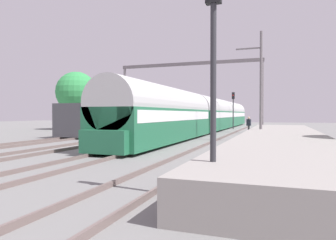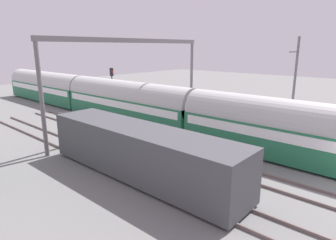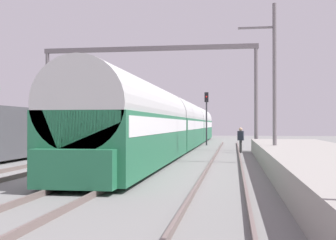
{
  "view_description": "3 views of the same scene",
  "coord_description": "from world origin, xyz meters",
  "views": [
    {
      "loc": [
        9.65,
        -16.99,
        2.02
      ],
      "look_at": [
        2.01,
        4.29,
        1.57
      ],
      "focal_mm": 33.0,
      "sensor_mm": 36.0,
      "label": 1
    },
    {
      "loc": [
        -16.51,
        -1.71,
        7.16
      ],
      "look_at": [
        -0.41,
        12.5,
        1.77
      ],
      "focal_mm": 31.1,
      "sensor_mm": 36.0,
      "label": 2
    },
    {
      "loc": [
        6.42,
        -16.29,
        1.95
      ],
      "look_at": [
        1.01,
        20.21,
        2.3
      ],
      "focal_mm": 47.49,
      "sensor_mm": 36.0,
      "label": 3
    }
  ],
  "objects": [
    {
      "name": "catenary_gantry",
      "position": [
        0.0,
        16.68,
        5.9
      ],
      "size": [
        16.47,
        0.28,
        7.86
      ],
      "color": "slate",
      "rests_on": "ground"
    },
    {
      "name": "railway_signal_far",
      "position": [
        3.93,
        24.77,
        3.15
      ],
      "size": [
        0.36,
        0.3,
        4.9
      ],
      "color": "#2D2D33",
      "rests_on": "ground"
    },
    {
      "name": "person_crossing",
      "position": [
        6.88,
        14.32,
        1.03
      ],
      "size": [
        0.45,
        0.33,
        1.73
      ],
      "rotation": [
        0.0,
        0.0,
        2.89
      ],
      "color": "#363636",
      "rests_on": "ground"
    },
    {
      "name": "track_far_east",
      "position": [
        6.04,
        0.0,
        0.08
      ],
      "size": [
        1.52,
        60.0,
        0.16
      ],
      "color": "#6B5A56",
      "rests_on": "ground"
    },
    {
      "name": "passenger_train",
      "position": [
        2.01,
        19.99,
        1.97
      ],
      "size": [
        2.93,
        49.2,
        3.82
      ],
      "color": "#236B47",
      "rests_on": "ground"
    },
    {
      "name": "platform",
      "position": [
        9.85,
        2.0,
        0.45
      ],
      "size": [
        4.4,
        28.0,
        0.9
      ],
      "color": "gray",
      "rests_on": "ground"
    },
    {
      "name": "tree_west_background",
      "position": [
        -14.79,
        16.32,
        4.8
      ],
      "size": [
        5.21,
        5.21,
        7.41
      ],
      "color": "#4C3826",
      "rests_on": "ground"
    },
    {
      "name": "track_east",
      "position": [
        2.01,
        0.0,
        0.08
      ],
      "size": [
        1.51,
        60.0,
        0.16
      ],
      "color": "#6B5A56",
      "rests_on": "ground"
    },
    {
      "name": "track_west",
      "position": [
        -2.01,
        0.0,
        0.08
      ],
      "size": [
        1.51,
        60.0,
        0.16
      ],
      "color": "#6B5A56",
      "rests_on": "ground"
    },
    {
      "name": "catenary_pole_east_mid",
      "position": [
        8.39,
        6.35,
        4.15
      ],
      "size": [
        1.9,
        0.2,
        8.0
      ],
      "color": "slate",
      "rests_on": "ground"
    },
    {
      "name": "ground",
      "position": [
        0.0,
        0.0,
        0.0
      ],
      "size": [
        120.0,
        120.0,
        0.0
      ],
      "primitive_type": "plane",
      "color": "slate"
    },
    {
      "name": "freight_car",
      "position": [
        -6.04,
        9.62,
        1.47
      ],
      "size": [
        2.8,
        13.0,
        2.7
      ],
      "color": "#47474C",
      "rests_on": "ground"
    },
    {
      "name": "track_far_west",
      "position": [
        -6.04,
        0.0,
        0.08
      ],
      "size": [
        1.52,
        60.0,
        0.16
      ],
      "color": "#6B5A56",
      "rests_on": "ground"
    },
    {
      "name": "railway_signal_near",
      "position": [
        8.22,
        -9.88,
        3.47
      ],
      "size": [
        0.36,
        0.3,
        5.47
      ],
      "color": "#2D2D33",
      "rests_on": "ground"
    }
  ]
}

